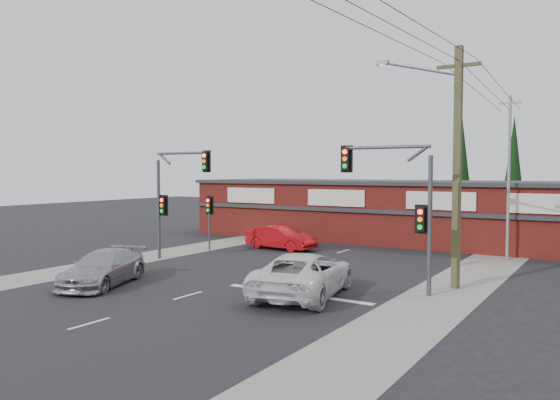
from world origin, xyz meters
The scene contains 18 objects.
ground centered at (0.00, 0.00, 0.00)m, with size 120.00×120.00×0.00m, color black.
road_strip centered at (0.00, 5.00, 0.01)m, with size 14.00×70.00×0.01m, color black.
verge_left centered at (-8.50, 5.00, 0.01)m, with size 3.00×70.00×0.02m, color gray.
verge_right centered at (8.50, 5.00, 0.01)m, with size 3.00×70.00×0.02m, color gray.
stop_line centered at (3.50, -1.50, 0.01)m, with size 6.50×0.35×0.01m, color silver.
white_suv centered at (3.81, -1.54, 0.85)m, with size 2.82×6.11×1.70m, color silver.
silver_suv centered at (-4.43, -4.44, 0.74)m, with size 2.06×5.07×1.47m, color #A1A3A6.
red_sedan centered at (-3.70, 8.73, 0.75)m, with size 1.59×4.57×1.50m, color #A70A10.
lane_dashes centered at (0.00, 5.31, 0.01)m, with size 0.12×48.23×0.01m.
shop_building centered at (-0.99, 16.99, 2.13)m, with size 27.30×8.40×4.22m.
conifer_near centered at (3.50, 24.00, 5.48)m, with size 1.80×1.80×9.25m.
conifer_far centered at (7.00, 26.00, 5.48)m, with size 1.80×1.80×9.25m.
traffic_mast_left centered at (-6.43, 2.00, 3.93)m, with size 3.77×0.27×5.97m.
traffic_mast_right centered at (6.86, 1.00, 3.95)m, with size 3.96×0.27×5.97m.
pedestal_signal centered at (-7.20, 6.01, 2.41)m, with size 0.55×0.27×3.38m.
utility_pole centered at (8.36, 2.99, 5.40)m, with size 4.38×0.59×10.00m.
steel_pole centered at (9.00, 12.00, 4.70)m, with size 1.20×0.16×9.00m.
power_lines centered at (8.47, -2.47, 9.04)m, with size 2.01×29.00×1.22m.
Camera 1 is at (14.33, -19.97, 4.87)m, focal length 35.00 mm.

